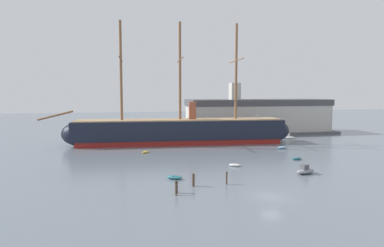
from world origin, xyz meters
TOP-DOWN VIEW (x-y plane):
  - ground_plane at (0.00, 0.00)m, footprint 400.00×400.00m
  - tall_ship at (-3.82, 48.19)m, footprint 66.88×15.27m
  - dinghy_foreground_left at (-11.18, 11.74)m, footprint 2.80×2.46m
  - motorboat_foreground_right at (11.17, 10.67)m, footprint 4.14×2.70m
  - dinghy_near_centre at (1.35, 18.64)m, footprint 2.34×1.88m
  - dinghy_mid_right at (15.86, 21.90)m, footprint 2.20×1.03m
  - dinghy_alongside_bow at (-13.98, 36.15)m, footprint 2.16×1.92m
  - dinghy_alongside_stern at (19.41, 35.32)m, footprint 2.47×1.28m
  - motorboat_far_right at (29.64, 51.25)m, footprint 3.75×2.97m
  - sailboat_distant_centre at (1.26, 63.03)m, footprint 4.37×4.29m
  - mooring_piling_nearest at (-12.29, 3.35)m, footprint 0.24×0.24m
  - mooring_piling_left_pair at (-12.07, 4.35)m, footprint 0.38×0.38m
  - mooring_piling_right_pair at (-9.07, 7.15)m, footprint 0.40×0.40m
  - mooring_piling_midwater at (-3.92, 7.20)m, footprint 0.24×0.24m
  - dockside_warehouse_right at (26.24, 67.10)m, footprint 51.72×17.81m
  - seagull_in_flight at (9.77, 28.27)m, footprint 0.41×1.32m

SIDE VIEW (x-z plane):
  - ground_plane at x=0.00m, z-range 0.00..0.00m
  - dinghy_alongside_bow at x=-13.98m, z-range 0.00..0.48m
  - dinghy_near_centre at x=1.35m, z-range 0.00..0.51m
  - dinghy_mid_right at x=15.86m, z-range 0.00..0.52m
  - dinghy_alongside_stern at x=19.41m, z-range 0.00..0.56m
  - dinghy_foreground_left at x=-11.18m, z-range 0.00..0.62m
  - motorboat_far_right at x=29.64m, z-range -0.22..1.25m
  - sailboat_distant_centre at x=1.26m, z-range -2.55..3.58m
  - motorboat_foreground_right at x=11.17m, z-range -0.24..1.37m
  - mooring_piling_nearest at x=-12.29m, z-range 0.00..1.51m
  - mooring_piling_left_pair at x=-12.07m, z-range 0.00..1.67m
  - mooring_piling_right_pair at x=-9.07m, z-range 0.00..1.91m
  - mooring_piling_midwater at x=-3.92m, z-range 0.00..1.92m
  - tall_ship at x=-3.82m, z-range -12.57..19.58m
  - dockside_warehouse_right at x=26.24m, z-range -2.79..14.17m
  - seagull_in_flight at x=9.77m, z-range 8.78..8.92m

